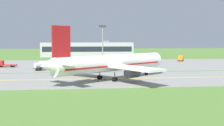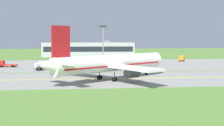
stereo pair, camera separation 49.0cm
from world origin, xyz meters
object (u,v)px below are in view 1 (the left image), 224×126
at_px(airplane_lead, 111,63).
at_px(apron_light_mast, 103,41).
at_px(service_truck_baggage, 4,64).
at_px(service_truck_catering, 181,58).
at_px(service_truck_fuel, 43,66).

relative_size(airplane_lead, apron_light_mast, 2.27).
relative_size(airplane_lead, service_truck_baggage, 5.09).
xyz_separation_m(service_truck_baggage, apron_light_mast, (34.45, -7.76, 8.14)).
bearing_deg(apron_light_mast, airplane_lead, -90.31).
bearing_deg(service_truck_catering, airplane_lead, -123.43).
relative_size(airplane_lead, service_truck_fuel, 5.55).
height_order(service_truck_baggage, service_truck_fuel, service_truck_fuel).
bearing_deg(service_truck_baggage, service_truck_fuel, -38.16).
xyz_separation_m(service_truck_catering, apron_light_mast, (-38.03, -29.09, 7.79)).
xyz_separation_m(service_truck_baggage, service_truck_fuel, (15.05, -11.82, 0.35)).
xyz_separation_m(service_truck_baggage, service_truck_catering, (72.48, 21.33, 0.35)).
xyz_separation_m(airplane_lead, service_truck_catering, (38.18, 57.84, -2.60)).
height_order(airplane_lead, service_truck_catering, airplane_lead).
height_order(service_truck_fuel, service_truck_catering, service_truck_fuel).
bearing_deg(airplane_lead, service_truck_fuel, 127.94).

